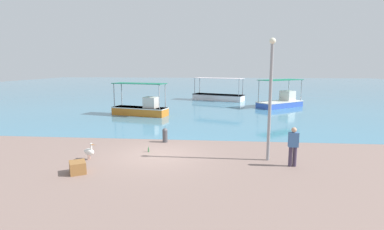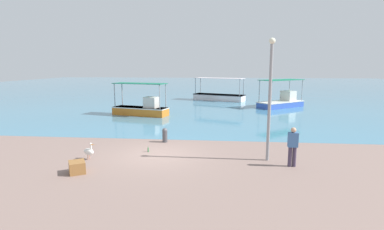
{
  "view_description": "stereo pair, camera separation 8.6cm",
  "coord_description": "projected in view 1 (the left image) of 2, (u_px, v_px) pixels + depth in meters",
  "views": [
    {
      "loc": [
        2.88,
        -13.66,
        4.23
      ],
      "look_at": [
        1.25,
        4.17,
        1.27
      ],
      "focal_mm": 28.0,
      "sensor_mm": 36.0,
      "label": 1
    },
    {
      "loc": [
        2.97,
        -13.65,
        4.23
      ],
      "look_at": [
        1.25,
        4.17,
        1.27
      ],
      "focal_mm": 28.0,
      "sensor_mm": 36.0,
      "label": 2
    }
  ],
  "objects": [
    {
      "name": "ground",
      "position": [
        158.0,
        155.0,
        14.37
      ],
      "size": [
        120.0,
        120.0,
        0.0
      ],
      "primitive_type": "plane",
      "color": "#826A61"
    },
    {
      "name": "glass_bottle",
      "position": [
        149.0,
        150.0,
        14.83
      ],
      "size": [
        0.07,
        0.07,
        0.27
      ],
      "color": "#3F7F4C",
      "rests_on": "ground"
    },
    {
      "name": "fisherman_standing",
      "position": [
        293.0,
        146.0,
        12.6
      ],
      "size": [
        0.41,
        0.24,
        1.69
      ],
      "color": "#40344B",
      "rests_on": "ground"
    },
    {
      "name": "mooring_bollard",
      "position": [
        165.0,
        135.0,
        16.69
      ],
      "size": [
        0.29,
        0.29,
        0.8
      ],
      "color": "#47474C",
      "rests_on": "ground"
    },
    {
      "name": "fishing_boat_center",
      "position": [
        142.0,
        108.0,
        25.76
      ],
      "size": [
        5.08,
        2.64,
        2.76
      ],
      "color": "orange",
      "rests_on": "harbor_water"
    },
    {
      "name": "pelican",
      "position": [
        89.0,
        152.0,
        13.59
      ],
      "size": [
        0.76,
        0.49,
        0.8
      ],
      "color": "#E0997A",
      "rests_on": "ground"
    },
    {
      "name": "harbor_water",
      "position": [
        205.0,
        86.0,
        61.53
      ],
      "size": [
        110.0,
        90.0,
        0.0
      ],
      "primitive_type": "cube",
      "color": "teal",
      "rests_on": "ground"
    },
    {
      "name": "fishing_boat_outer",
      "position": [
        281.0,
        101.0,
        30.91
      ],
      "size": [
        5.18,
        4.68,
        2.83
      ],
      "color": "blue",
      "rests_on": "harbor_water"
    },
    {
      "name": "lamp_post",
      "position": [
        270.0,
        93.0,
        13.08
      ],
      "size": [
        0.28,
        0.28,
        5.41
      ],
      "color": "gray",
      "rests_on": "ground"
    },
    {
      "name": "fishing_boat_near_right",
      "position": [
        218.0,
        96.0,
        36.89
      ],
      "size": [
        6.51,
        4.01,
        2.74
      ],
      "color": "white",
      "rests_on": "harbor_water"
    },
    {
      "name": "cargo_crate",
      "position": [
        78.0,
        167.0,
        11.89
      ],
      "size": [
        0.86,
        0.9,
        0.47
      ],
      "primitive_type": "cube",
      "rotation": [
        0.0,
        0.0,
        2.11
      ],
      "color": "olive",
      "rests_on": "ground"
    }
  ]
}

